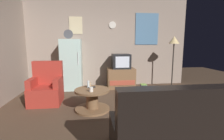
{
  "coord_description": "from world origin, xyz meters",
  "views": [
    {
      "loc": [
        -0.51,
        -2.92,
        1.36
      ],
      "look_at": [
        -0.04,
        0.9,
        0.75
      ],
      "focal_mm": 26.3,
      "sensor_mm": 36.0,
      "label": 1
    }
  ],
  "objects_px": {
    "mug_ceramic_white": "(91,89)",
    "couch": "(181,130)",
    "remote_control": "(92,87)",
    "armchair": "(47,88)",
    "wine_glass": "(88,84)",
    "standing_lamp": "(174,44)",
    "mug_ceramic_tan": "(89,85)",
    "crt_tv": "(121,61)",
    "book_stack": "(143,86)",
    "coffee_table": "(92,100)",
    "fridge": "(72,64)",
    "tv_stand": "(121,78)"
  },
  "relations": [
    {
      "from": "mug_ceramic_white",
      "to": "couch",
      "type": "distance_m",
      "value": 1.76
    },
    {
      "from": "remote_control",
      "to": "armchair",
      "type": "relative_size",
      "value": 0.16
    },
    {
      "from": "mug_ceramic_white",
      "to": "wine_glass",
      "type": "bearing_deg",
      "value": 101.55
    },
    {
      "from": "remote_control",
      "to": "armchair",
      "type": "distance_m",
      "value": 1.14
    },
    {
      "from": "standing_lamp",
      "to": "wine_glass",
      "type": "bearing_deg",
      "value": -153.71
    },
    {
      "from": "mug_ceramic_tan",
      "to": "couch",
      "type": "xyz_separation_m",
      "value": [
        1.15,
        -1.75,
        -0.17
      ]
    },
    {
      "from": "crt_tv",
      "to": "book_stack",
      "type": "xyz_separation_m",
      "value": [
        0.67,
        -0.19,
        -0.77
      ]
    },
    {
      "from": "coffee_table",
      "to": "remote_control",
      "type": "distance_m",
      "value": 0.26
    },
    {
      "from": "standing_lamp",
      "to": "mug_ceramic_white",
      "type": "xyz_separation_m",
      "value": [
        -2.45,
        -1.55,
        -0.87
      ]
    },
    {
      "from": "armchair",
      "to": "book_stack",
      "type": "xyz_separation_m",
      "value": [
        2.62,
        0.9,
        -0.27
      ]
    },
    {
      "from": "fridge",
      "to": "armchair",
      "type": "distance_m",
      "value": 1.29
    },
    {
      "from": "wine_glass",
      "to": "mug_ceramic_tan",
      "type": "distance_m",
      "value": 0.09
    },
    {
      "from": "remote_control",
      "to": "mug_ceramic_white",
      "type": "bearing_deg",
      "value": -112.93
    },
    {
      "from": "fridge",
      "to": "couch",
      "type": "xyz_separation_m",
      "value": [
        1.7,
        -3.24,
        -0.44
      ]
    },
    {
      "from": "crt_tv",
      "to": "book_stack",
      "type": "relative_size",
      "value": 2.53
    },
    {
      "from": "crt_tv",
      "to": "remote_control",
      "type": "height_order",
      "value": "crt_tv"
    },
    {
      "from": "coffee_table",
      "to": "couch",
      "type": "xyz_separation_m",
      "value": [
        1.09,
        -1.52,
        0.09
      ]
    },
    {
      "from": "mug_ceramic_tan",
      "to": "mug_ceramic_white",
      "type": "bearing_deg",
      "value": -84.32
    },
    {
      "from": "tv_stand",
      "to": "mug_ceramic_tan",
      "type": "relative_size",
      "value": 9.33
    },
    {
      "from": "crt_tv",
      "to": "couch",
      "type": "bearing_deg",
      "value": -86.44
    },
    {
      "from": "crt_tv",
      "to": "coffee_table",
      "type": "height_order",
      "value": "crt_tv"
    },
    {
      "from": "coffee_table",
      "to": "mug_ceramic_tan",
      "type": "height_order",
      "value": "mug_ceramic_tan"
    },
    {
      "from": "mug_ceramic_white",
      "to": "armchair",
      "type": "bearing_deg",
      "value": 144.56
    },
    {
      "from": "remote_control",
      "to": "book_stack",
      "type": "relative_size",
      "value": 0.7
    },
    {
      "from": "tv_stand",
      "to": "crt_tv",
      "type": "distance_m",
      "value": 0.53
    },
    {
      "from": "standing_lamp",
      "to": "remote_control",
      "type": "xyz_separation_m",
      "value": [
        -2.44,
        -1.25,
        -0.91
      ]
    },
    {
      "from": "mug_ceramic_tan",
      "to": "book_stack",
      "type": "xyz_separation_m",
      "value": [
        1.62,
        1.25,
        -0.42
      ]
    },
    {
      "from": "armchair",
      "to": "couch",
      "type": "distance_m",
      "value": 3.0
    },
    {
      "from": "crt_tv",
      "to": "tv_stand",
      "type": "bearing_deg",
      "value": 18.58
    },
    {
      "from": "standing_lamp",
      "to": "armchair",
      "type": "xyz_separation_m",
      "value": [
        -3.49,
        -0.81,
        -1.02
      ]
    },
    {
      "from": "tv_stand",
      "to": "wine_glass",
      "type": "height_order",
      "value": "tv_stand"
    },
    {
      "from": "armchair",
      "to": "mug_ceramic_white",
      "type": "bearing_deg",
      "value": -35.44
    },
    {
      "from": "wine_glass",
      "to": "mug_ceramic_white",
      "type": "height_order",
      "value": "wine_glass"
    },
    {
      "from": "armchair",
      "to": "mug_ceramic_tan",
      "type": "bearing_deg",
      "value": -19.24
    },
    {
      "from": "tv_stand",
      "to": "crt_tv",
      "type": "xyz_separation_m",
      "value": [
        -0.0,
        -0.0,
        0.53
      ]
    },
    {
      "from": "fridge",
      "to": "armchair",
      "type": "height_order",
      "value": "fridge"
    },
    {
      "from": "fridge",
      "to": "mug_ceramic_white",
      "type": "xyz_separation_m",
      "value": [
        0.59,
        -1.88,
        -0.27
      ]
    },
    {
      "from": "book_stack",
      "to": "wine_glass",
      "type": "bearing_deg",
      "value": -141.03
    },
    {
      "from": "mug_ceramic_tan",
      "to": "book_stack",
      "type": "height_order",
      "value": "mug_ceramic_tan"
    },
    {
      "from": "wine_glass",
      "to": "mug_ceramic_white",
      "type": "xyz_separation_m",
      "value": [
        0.06,
        -0.3,
        -0.03
      ]
    },
    {
      "from": "remote_control",
      "to": "tv_stand",
      "type": "bearing_deg",
      "value": 39.13
    },
    {
      "from": "fridge",
      "to": "tv_stand",
      "type": "distance_m",
      "value": 1.57
    },
    {
      "from": "fridge",
      "to": "book_stack",
      "type": "relative_size",
      "value": 8.28
    },
    {
      "from": "wine_glass",
      "to": "book_stack",
      "type": "relative_size",
      "value": 0.7
    },
    {
      "from": "crt_tv",
      "to": "mug_ceramic_white",
      "type": "relative_size",
      "value": 6.0
    },
    {
      "from": "fridge",
      "to": "mug_ceramic_tan",
      "type": "height_order",
      "value": "fridge"
    },
    {
      "from": "wine_glass",
      "to": "book_stack",
      "type": "height_order",
      "value": "wine_glass"
    },
    {
      "from": "fridge",
      "to": "mug_ceramic_white",
      "type": "height_order",
      "value": "fridge"
    },
    {
      "from": "wine_glass",
      "to": "couch",
      "type": "relative_size",
      "value": 0.09
    },
    {
      "from": "coffee_table",
      "to": "armchair",
      "type": "distance_m",
      "value": 1.2
    }
  ]
}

